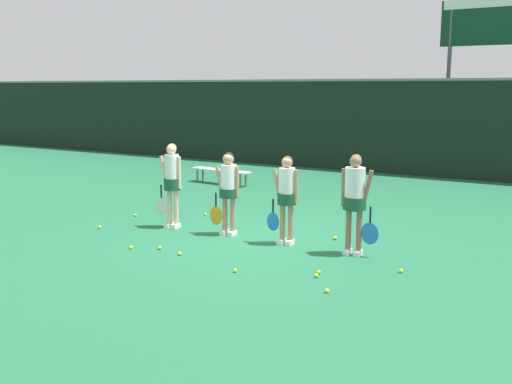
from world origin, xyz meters
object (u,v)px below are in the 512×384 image
(bench_courtside, at_px, (221,171))
(tennis_ball_0, at_px, (100,227))
(tennis_ball_2, at_px, (327,291))
(tennis_ball_4, at_px, (180,254))
(player_2, at_px, (286,193))
(tennis_ball_9, at_px, (206,214))
(tennis_ball_6, at_px, (319,272))
(tennis_ball_1, at_px, (131,247))
(tennis_ball_10, at_px, (401,271))
(player_1, at_px, (228,186))
(tennis_ball_3, at_px, (135,215))
(tennis_ball_7, at_px, (335,238))
(scoreboard, at_px, (497,38))
(tennis_ball_5, at_px, (316,276))
(player_3, at_px, (355,196))
(tennis_ball_11, at_px, (235,270))
(player_0, at_px, (172,179))
(tennis_ball_8, at_px, (160,248))

(bench_courtside, xyz_separation_m, tennis_ball_0, (1.15, -6.13, -0.35))
(tennis_ball_2, xyz_separation_m, tennis_ball_4, (-3.04, 0.43, 0.00))
(player_2, relative_size, tennis_ball_9, 25.98)
(tennis_ball_6, bearing_deg, tennis_ball_1, -173.03)
(tennis_ball_9, height_order, tennis_ball_10, tennis_ball_10)
(player_1, height_order, tennis_ball_4, player_1)
(tennis_ball_9, bearing_deg, tennis_ball_3, -145.38)
(bench_courtside, relative_size, tennis_ball_2, 32.04)
(player_1, bearing_deg, tennis_ball_6, -34.02)
(tennis_ball_2, bearing_deg, tennis_ball_7, 111.78)
(bench_courtside, relative_size, player_2, 1.26)
(tennis_ball_7, bearing_deg, tennis_ball_10, -38.33)
(scoreboard, height_order, tennis_ball_5, scoreboard)
(tennis_ball_1, bearing_deg, tennis_ball_9, 99.86)
(player_3, distance_m, tennis_ball_7, 1.47)
(player_2, xyz_separation_m, tennis_ball_10, (2.42, -0.62, -0.95))
(tennis_ball_6, relative_size, tennis_ball_11, 1.06)
(bench_courtside, xyz_separation_m, tennis_ball_2, (6.88, -7.26, -0.35))
(player_2, bearing_deg, bench_courtside, 129.88)
(bench_courtside, bearing_deg, tennis_ball_10, -32.08)
(scoreboard, height_order, player_1, scoreboard)
(scoreboard, xyz_separation_m, tennis_ball_1, (-3.74, -13.40, -4.48))
(tennis_ball_9, bearing_deg, tennis_ball_4, -61.80)
(tennis_ball_10, bearing_deg, player_3, 150.23)
(tennis_ball_11, bearing_deg, tennis_ball_7, 79.26)
(tennis_ball_0, bearing_deg, player_0, 36.42)
(tennis_ball_3, relative_size, tennis_ball_8, 0.96)
(tennis_ball_1, xyz_separation_m, tennis_ball_6, (3.58, 0.44, 0.00))
(scoreboard, bearing_deg, tennis_ball_8, -103.97)
(tennis_ball_2, bearing_deg, bench_courtside, 133.46)
(player_0, distance_m, tennis_ball_1, 2.06)
(tennis_ball_9, bearing_deg, bench_courtside, 120.18)
(tennis_ball_1, bearing_deg, bench_courtside, 112.00)
(scoreboard, height_order, player_0, scoreboard)
(tennis_ball_2, bearing_deg, player_3, 102.13)
(player_3, xyz_separation_m, tennis_ball_4, (-2.59, -1.65, -1.03))
(scoreboard, distance_m, tennis_ball_5, 13.88)
(player_3, bearing_deg, player_2, 174.64)
(tennis_ball_6, height_order, tennis_ball_9, tennis_ball_6)
(tennis_ball_4, distance_m, tennis_ball_7, 3.08)
(tennis_ball_7, bearing_deg, player_0, -166.11)
(tennis_ball_4, relative_size, tennis_ball_7, 0.92)
(tennis_ball_4, bearing_deg, bench_courtside, 119.35)
(tennis_ball_2, relative_size, tennis_ball_4, 1.00)
(player_1, height_order, player_3, player_3)
(player_1, distance_m, tennis_ball_11, 2.68)
(tennis_ball_2, bearing_deg, tennis_ball_3, 157.78)
(tennis_ball_3, bearing_deg, player_3, -3.46)
(bench_courtside, height_order, player_3, player_3)
(player_3, bearing_deg, tennis_ball_3, 171.72)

